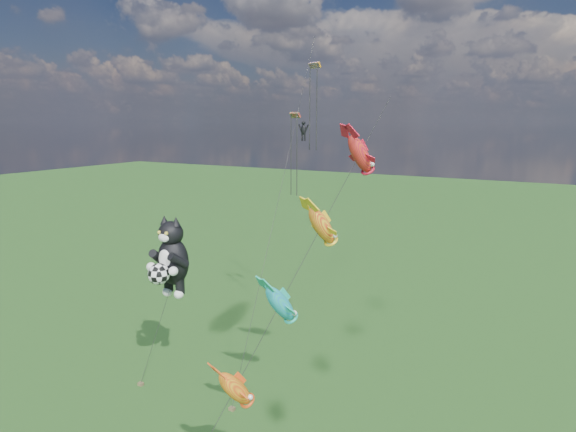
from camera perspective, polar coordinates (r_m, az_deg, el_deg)
The scene contains 4 objects.
ground at distance 39.80m, azimuth -21.75°, elevation -18.58°, with size 300.00×300.00×0.00m, color #103A0E.
cat_kite_rig at distance 36.53m, azimuth -13.77°, elevation -4.78°, with size 3.10×4.32×12.47m.
fish_windsock_rig at distance 26.20m, azimuth 1.55°, elevation -5.79°, with size 6.09×14.85×20.65m.
parafoil_rig at distance 43.29m, azimuth 1.75°, elevation 10.32°, with size 3.23×17.33×26.80m.
Camera 1 is at (27.66, -21.21, 19.23)m, focal length 30.00 mm.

